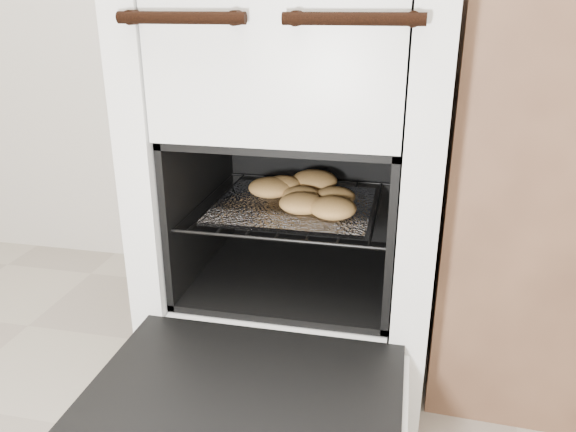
# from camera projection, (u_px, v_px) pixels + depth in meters

# --- Properties ---
(stove) EXTENTS (0.65, 0.72, 0.99)m
(stove) POSITION_uv_depth(u_px,v_px,m) (301.00, 174.00, 1.40)
(stove) COLOR white
(stove) RESTS_ON ground
(oven_door) EXTENTS (0.58, 0.45, 0.04)m
(oven_door) POSITION_uv_depth(u_px,v_px,m) (242.00, 404.00, 1.00)
(oven_door) COLOR black
(oven_door) RESTS_ON stove
(oven_rack) EXTENTS (0.47, 0.45, 0.01)m
(oven_rack) POSITION_uv_depth(u_px,v_px,m) (296.00, 205.00, 1.36)
(oven_rack) COLOR black
(oven_rack) RESTS_ON stove
(foil_sheet) EXTENTS (0.37, 0.32, 0.01)m
(foil_sheet) POSITION_uv_depth(u_px,v_px,m) (294.00, 205.00, 1.34)
(foil_sheet) COLOR silver
(foil_sheet) RESTS_ON oven_rack
(baked_rolls) EXTENTS (0.31, 0.32, 0.05)m
(baked_rolls) POSITION_uv_depth(u_px,v_px,m) (305.00, 192.00, 1.35)
(baked_rolls) COLOR tan
(baked_rolls) RESTS_ON foil_sheet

